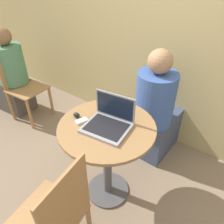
% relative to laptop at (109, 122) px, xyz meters
% --- Properties ---
extents(ground_plane, '(12.00, 12.00, 0.00)m').
position_rel_laptop_xyz_m(ground_plane, '(-0.02, -0.01, -0.81)').
color(ground_plane, '#7F6B56').
extents(back_wall, '(7.00, 0.05, 2.60)m').
position_rel_laptop_xyz_m(back_wall, '(-0.02, 1.03, 0.49)').
color(back_wall, tan).
rests_on(back_wall, ground_plane).
extents(round_table, '(0.72, 0.72, 0.77)m').
position_rel_laptop_xyz_m(round_table, '(-0.02, -0.01, -0.24)').
color(round_table, '#4C4C51').
rests_on(round_table, ground_plane).
extents(laptop, '(0.35, 0.31, 0.22)m').
position_rel_laptop_xyz_m(laptop, '(0.00, 0.00, 0.00)').
color(laptop, gray).
rests_on(laptop, round_table).
extents(cell_phone, '(0.07, 0.10, 0.02)m').
position_rel_laptop_xyz_m(cell_phone, '(-0.19, -0.08, -0.03)').
color(cell_phone, silver).
rests_on(cell_phone, round_table).
extents(computer_mouse, '(0.06, 0.04, 0.04)m').
position_rel_laptop_xyz_m(computer_mouse, '(-0.26, -0.06, -0.02)').
color(computer_mouse, black).
rests_on(computer_mouse, round_table).
extents(chair_empty, '(0.45, 0.45, 0.94)m').
position_rel_laptop_xyz_m(chair_empty, '(0.06, -0.61, -0.34)').
color(chair_empty, '#9E7042').
rests_on(chair_empty, ground_plane).
extents(person_seated, '(0.36, 0.56, 1.18)m').
position_rel_laptop_xyz_m(person_seated, '(0.05, 0.69, -0.33)').
color(person_seated, '#3D4766').
rests_on(person_seated, ground_plane).
extents(chair_background, '(0.44, 0.44, 0.90)m').
position_rel_laptop_xyz_m(chair_background, '(-1.59, 0.29, -0.35)').
color(chair_background, '#9E7042').
rests_on(chair_background, ground_plane).
extents(person_background, '(0.55, 0.37, 1.13)m').
position_rel_laptop_xyz_m(person_background, '(-1.83, 0.29, -0.35)').
color(person_background, '#4C4742').
rests_on(person_background, ground_plane).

